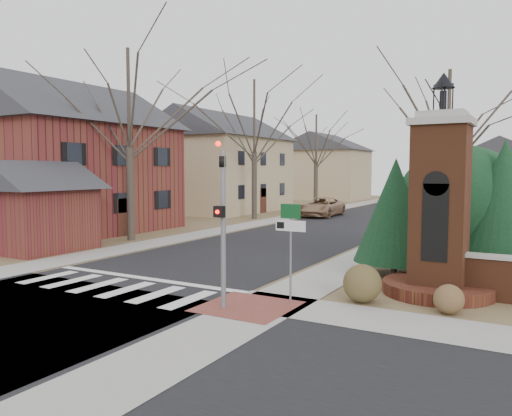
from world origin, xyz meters
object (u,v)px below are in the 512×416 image
Objects in this scene: pickup_truck at (321,207)px; distant_car at (420,200)px; sign_post at (290,233)px; brick_gate_monument at (440,222)px; traffic_signal_pole at (223,212)px.

distant_car is (5.00, 12.54, 0.03)m from pickup_truck.
pickup_truck is at bearing 110.21° from sign_post.
pickup_truck is at bearing 120.07° from brick_gate_monument.
sign_post is 37.20m from distant_car.
sign_post is at bearing 47.57° from traffic_signal_pole.
sign_post is 26.06m from pickup_truck.
distant_car is at bearing 102.29° from brick_gate_monument.
traffic_signal_pole is at bearing -136.76° from brick_gate_monument.
brick_gate_monument is at bearing 41.42° from sign_post.
traffic_signal_pole is 0.97× the size of distant_car.
traffic_signal_pole is 27.03m from pickup_truck.
distant_car is at bearing 94.02° from traffic_signal_pole.
distant_car is (-7.40, 33.96, -1.40)m from brick_gate_monument.
brick_gate_monument reaches higher than sign_post.
traffic_signal_pole is 0.69× the size of brick_gate_monument.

